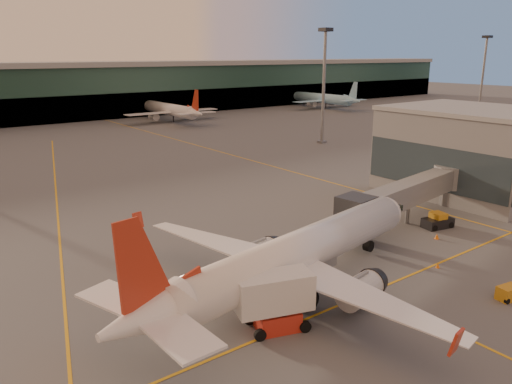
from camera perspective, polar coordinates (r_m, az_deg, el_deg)
ground at (r=39.41m, az=13.73°, el=-15.70°), size 600.00×600.00×0.00m
taxi_markings at (r=70.87m, az=-19.56°, el=-1.88°), size 100.12×173.00×0.01m
gate_building at (r=80.08m, az=23.30°, el=4.32°), size 18.40×22.40×12.60m
mast_east_near at (r=116.42m, az=7.78°, el=12.82°), size 2.40×2.40×25.60m
mast_east_far at (r=179.28m, az=24.55°, el=12.51°), size 2.40×2.40×25.60m
main_airplane at (r=42.65m, az=4.06°, el=-7.48°), size 35.51×32.20×10.75m
jet_bridge at (r=64.26m, az=17.58°, el=0.01°), size 25.79×6.65×5.49m
catering_truck at (r=38.02m, az=2.14°, el=-12.05°), size 6.26×4.17×4.48m
gpu_cart at (r=48.11m, az=26.92°, el=-10.26°), size 2.21×1.54×1.19m
pushback_tug at (r=63.61m, az=20.07°, el=-3.18°), size 3.92×2.64×1.85m
cone_nose at (r=59.87m, az=19.96°, el=-4.78°), size 0.50×0.50×0.63m
cone_wing_left at (r=57.39m, az=-7.21°, el=-4.87°), size 0.40×0.40×0.52m
cone_fwd at (r=52.17m, az=20.05°, el=-7.88°), size 0.40×0.40×0.50m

